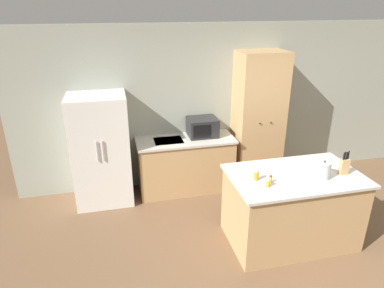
# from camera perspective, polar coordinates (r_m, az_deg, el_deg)

# --- Properties ---
(ground_plane) EXTENTS (14.00, 14.00, 0.00)m
(ground_plane) POSITION_cam_1_polar(r_m,az_deg,el_deg) (4.53, 17.39, -18.07)
(ground_plane) COLOR brown
(wall_back) EXTENTS (7.20, 0.06, 2.60)m
(wall_back) POSITION_cam_1_polar(r_m,az_deg,el_deg) (5.79, 7.52, 6.61)
(wall_back) COLOR #9EA393
(wall_back) RESTS_ON ground_plane
(refrigerator) EXTENTS (0.83, 0.69, 1.67)m
(refrigerator) POSITION_cam_1_polar(r_m,az_deg,el_deg) (5.26, -14.90, -1.02)
(refrigerator) COLOR white
(refrigerator) RESTS_ON ground_plane
(back_counter) EXTENTS (1.54, 0.63, 0.89)m
(back_counter) POSITION_cam_1_polar(r_m,az_deg,el_deg) (5.55, -1.07, -3.38)
(back_counter) COLOR tan
(back_counter) RESTS_ON ground_plane
(pantry_cabinet) EXTENTS (0.75, 0.56, 2.20)m
(pantry_cabinet) POSITION_cam_1_polar(r_m,az_deg,el_deg) (5.68, 10.95, 3.95)
(pantry_cabinet) COLOR tan
(pantry_cabinet) RESTS_ON ground_plane
(kitchen_island) EXTENTS (1.60, 0.98, 0.95)m
(kitchen_island) POSITION_cam_1_polar(r_m,az_deg,el_deg) (4.57, 16.21, -10.14)
(kitchen_island) COLOR tan
(kitchen_island) RESTS_ON ground_plane
(microwave) EXTENTS (0.46, 0.40, 0.29)m
(microwave) POSITION_cam_1_polar(r_m,az_deg,el_deg) (5.45, 1.73, 2.85)
(microwave) COLOR #232326
(microwave) RESTS_ON back_counter
(knife_block) EXTENTS (0.11, 0.06, 0.30)m
(knife_block) POSITION_cam_1_polar(r_m,az_deg,el_deg) (4.51, 24.04, -3.33)
(knife_block) COLOR tan
(knife_block) RESTS_ON kitchen_island
(spice_bottle_tall_dark) EXTENTS (0.06, 0.06, 0.13)m
(spice_bottle_tall_dark) POSITION_cam_1_polar(r_m,az_deg,el_deg) (4.08, 10.67, -5.16)
(spice_bottle_tall_dark) COLOR orange
(spice_bottle_tall_dark) RESTS_ON kitchen_island
(spice_bottle_short_red) EXTENTS (0.05, 0.05, 0.10)m
(spice_bottle_short_red) POSITION_cam_1_polar(r_m,az_deg,el_deg) (3.97, 12.52, -6.38)
(spice_bottle_short_red) COLOR gold
(spice_bottle_short_red) RESTS_ON kitchen_island
(spice_bottle_amber_oil) EXTENTS (0.04, 0.04, 0.09)m
(spice_bottle_amber_oil) POSITION_cam_1_polar(r_m,az_deg,el_deg) (4.06, 12.96, -5.76)
(spice_bottle_amber_oil) COLOR gold
(spice_bottle_amber_oil) RESTS_ON kitchen_island
(kettle) EXTENTS (0.17, 0.17, 0.23)m
(kettle) POSITION_cam_1_polar(r_m,az_deg,el_deg) (4.33, 21.04, -4.07)
(kettle) COLOR #B2B5B7
(kettle) RESTS_ON kitchen_island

